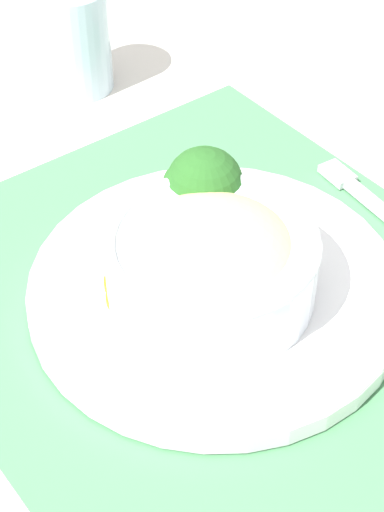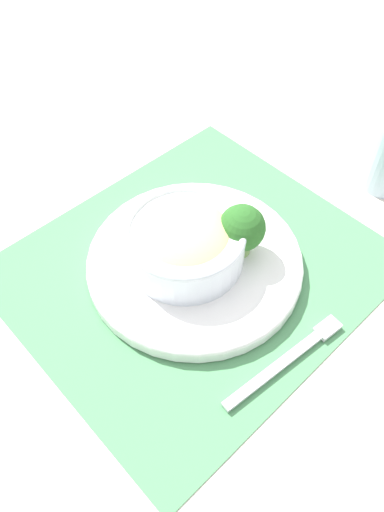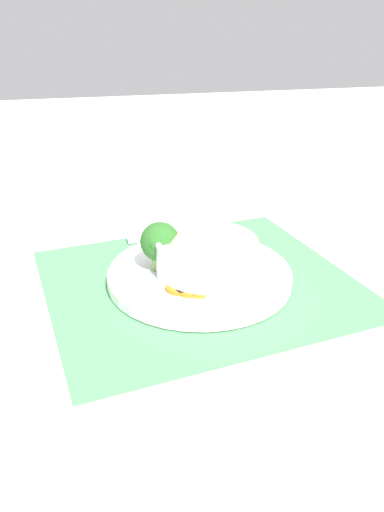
{
  "view_description": "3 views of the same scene",
  "coord_description": "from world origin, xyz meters",
  "px_view_note": "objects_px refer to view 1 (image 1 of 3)",
  "views": [
    {
      "loc": [
        -0.25,
        -0.39,
        0.48
      ],
      "look_at": [
        -0.01,
        0.02,
        0.04
      ],
      "focal_mm": 60.0,
      "sensor_mm": 36.0,
      "label": 1
    },
    {
      "loc": [
        0.33,
        -0.24,
        0.54
      ],
      "look_at": [
        0.0,
        -0.01,
        0.04
      ],
      "focal_mm": 35.0,
      "sensor_mm": 36.0,
      "label": 2
    },
    {
      "loc": [
        -0.67,
        0.18,
        0.38
      ],
      "look_at": [
        -0.01,
        0.02,
        0.06
      ],
      "focal_mm": 35.0,
      "sensor_mm": 36.0,
      "label": 3
    }
  ],
  "objects_px": {
    "water_glass": "(74,45)",
    "fork": "(379,208)",
    "broccoli_floret": "(204,187)",
    "bowl": "(212,261)"
  },
  "relations": [
    {
      "from": "bowl",
      "to": "fork",
      "type": "height_order",
      "value": "bowl"
    },
    {
      "from": "water_glass",
      "to": "fork",
      "type": "bearing_deg",
      "value": -66.35
    },
    {
      "from": "water_glass",
      "to": "fork",
      "type": "height_order",
      "value": "water_glass"
    },
    {
      "from": "water_glass",
      "to": "fork",
      "type": "relative_size",
      "value": 0.59
    },
    {
      "from": "broccoli_floret",
      "to": "fork",
      "type": "xyz_separation_m",
      "value": [
        0.15,
        -0.04,
        -0.06
      ]
    },
    {
      "from": "broccoli_floret",
      "to": "water_glass",
      "type": "height_order",
      "value": "water_glass"
    },
    {
      "from": "broccoli_floret",
      "to": "fork",
      "type": "bearing_deg",
      "value": -13.95
    },
    {
      "from": "bowl",
      "to": "fork",
      "type": "relative_size",
      "value": 0.86
    },
    {
      "from": "bowl",
      "to": "fork",
      "type": "xyz_separation_m",
      "value": [
        0.19,
        0.03,
        -0.05
      ]
    },
    {
      "from": "fork",
      "to": "broccoli_floret",
      "type": "bearing_deg",
      "value": 164.07
    }
  ]
}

